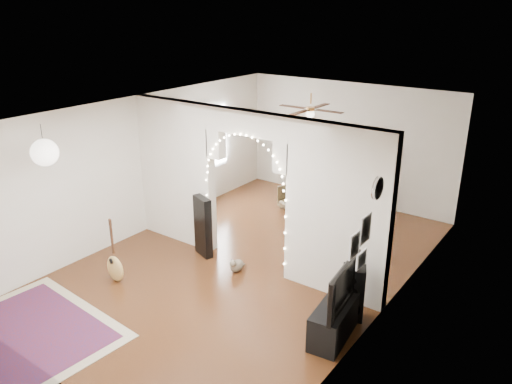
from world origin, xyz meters
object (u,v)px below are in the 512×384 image
Objects in this scene: floor_speaker at (353,293)px; dining_table at (345,209)px; media_console at (334,321)px; dining_chair_right at (336,201)px; bookcase at (342,175)px; acoustic_guitar at (114,259)px; dining_chair_left at (295,198)px.

floor_speaker is 0.66× the size of dining_table.
media_console is 0.80× the size of dining_table.
dining_chair_right is at bearing 110.10° from media_console.
bookcase is 2.71× the size of dining_chair_right.
dining_chair_left is at bearing 93.85° from acoustic_guitar.
dining_table is 2.55× the size of dining_chair_right.
floor_speaker is 4.13m from dining_chair_left.
bookcase is at bearing 114.29° from dining_table.
bookcase reaches higher than acoustic_guitar.
bookcase reaches higher than media_console.
acoustic_guitar is 1.61× the size of dining_chair_left.
acoustic_guitar reaches higher than dining_table.
dining_chair_left is at bearing 108.72° from floor_speaker.
dining_chair_left is at bearing 148.54° from dining_table.
dining_table is (-1.22, 2.72, 0.43)m from media_console.
bookcase is (-2.18, 3.98, 0.26)m from floor_speaker.
dining_table is at bearing 69.85° from acoustic_guitar.
floor_speaker is at bearing -59.28° from bookcase.
acoustic_guitar is at bearing -83.20° from dining_chair_left.
dining_table reaches higher than media_console.
dining_chair_right is (1.54, 4.80, -0.19)m from acoustic_guitar.
dining_chair_right is (-2.04, 4.02, -0.03)m from media_console.
bookcase reaches higher than dining_table.
dining_table is 1.85m from dining_chair_left.
floor_speaker reaches higher than dining_chair_left.
acoustic_guitar is at bearing -102.88° from bookcase.
bookcase is (1.41, 5.29, 0.25)m from acoustic_guitar.
acoustic_guitar is 0.71× the size of bookcase.
media_console is 4.54m from dining_chair_left.
floor_speaker is 4.54m from bookcase.
media_console is at bearing -114.95° from floor_speaker.
floor_speaker is 1.40× the size of dining_chair_left.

